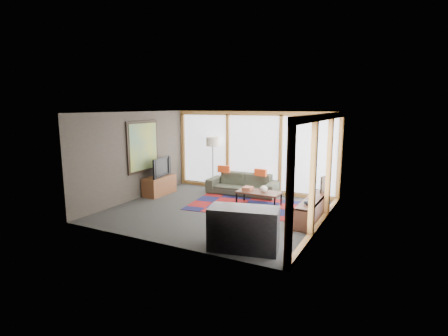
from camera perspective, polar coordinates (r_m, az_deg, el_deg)
The scene contains 17 objects.
ground at distance 9.39m, azimuth -1.13°, elevation -7.01°, with size 5.50×5.50×0.00m, color #30312E.
room_envelope at distance 9.34m, azimuth 3.15°, elevation 2.57°, with size 5.52×5.02×2.62m.
rug at distance 9.86m, azimuth 3.26°, elevation -6.14°, with size 2.99×1.93×0.01m, color maroon.
sofa at distance 11.06m, azimuth 3.04°, elevation -2.64°, with size 2.23×0.87×0.65m, color #323527.
pillow_left at distance 11.22m, azimuth -0.04°, elevation -0.17°, with size 0.40×0.12×0.22m, color #CF4417.
pillow_right at distance 10.73m, azimuth 5.97°, elevation -0.72°, with size 0.38×0.12×0.21m, color #CF4417.
floor_lamp at distance 11.74m, azimuth -1.83°, elevation 0.85°, with size 0.44×0.44×1.75m, color black, non-canonical shape.
coffee_table at distance 9.86m, azimuth 5.70°, elevation -4.99°, with size 1.21×0.61×0.40m, color #382216, non-canonical shape.
book_stack at distance 9.93m, azimuth 3.90°, elevation -3.36°, with size 0.24×0.30×0.10m, color brown.
vase at distance 9.77m, azimuth 6.52°, elevation -3.39°, with size 0.21×0.21×0.18m, color silver.
bookshelf at distance 8.91m, azimuth 14.31°, elevation -6.51°, with size 0.38×2.10×0.53m, color #382216, non-canonical shape.
bowl_a at distance 8.29m, azimuth 13.52°, elevation -5.49°, with size 0.20×0.20×0.10m, color black.
bowl_b at distance 8.67m, azimuth 14.00°, elevation -4.88°, with size 0.16×0.16×0.08m, color black.
shelf_picture at distance 9.48m, azimuth 16.01°, elevation -2.58°, with size 0.04×0.34×0.44m, color black.
tv_console at distance 11.21m, azimuth -10.49°, elevation -2.81°, with size 0.48×1.16×0.58m, color brown.
television at distance 11.07m, azimuth -10.57°, elevation 0.14°, with size 1.04×0.14×0.60m, color black.
bar_counter at distance 6.86m, azimuth 3.23°, elevation -9.88°, with size 1.33×0.62×0.85m, color black.
Camera 1 is at (4.29, -7.88, 2.77)m, focal length 28.00 mm.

